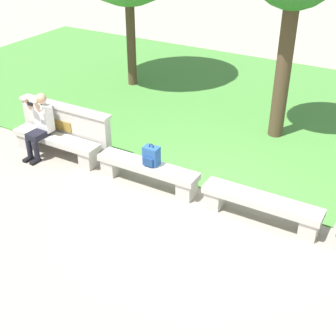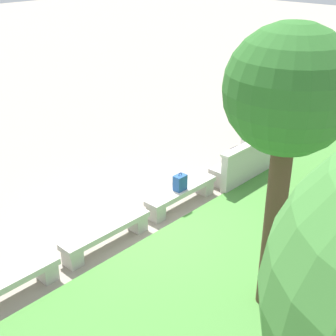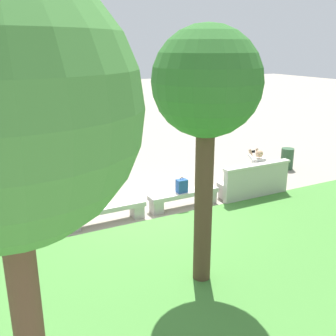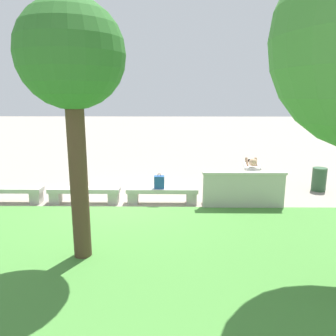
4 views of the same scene
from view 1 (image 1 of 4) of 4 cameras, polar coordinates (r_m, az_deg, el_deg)
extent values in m
plane|color=gray|center=(8.39, 3.96, -4.04)|extent=(80.00, 80.00, 0.00)
cube|color=#478438|center=(12.01, 13.38, 6.52)|extent=(20.65, 8.00, 0.03)
cube|color=#B7B2A8|center=(9.86, -13.50, 3.43)|extent=(2.02, 0.40, 0.12)
cube|color=#B7B2A8|center=(10.51, -16.72, 3.31)|extent=(0.28, 0.34, 0.33)
cube|color=#B7B2A8|center=(9.47, -9.61, 1.12)|extent=(0.28, 0.34, 0.33)
cube|color=#B7B2A8|center=(8.64, -2.53, 0.17)|extent=(2.02, 0.40, 0.12)
cube|color=#B7B2A8|center=(9.16, -6.89, 0.27)|extent=(0.28, 0.34, 0.33)
cube|color=#B7B2A8|center=(8.40, 2.30, -2.58)|extent=(0.28, 0.34, 0.33)
cube|color=#B7B2A8|center=(7.85, 11.32, -3.93)|extent=(2.02, 0.40, 0.12)
cube|color=#B7B2A8|center=(8.21, 5.74, -3.63)|extent=(0.28, 0.34, 0.33)
cube|color=#B7B2A8|center=(7.83, 16.87, -6.91)|extent=(0.28, 0.34, 0.33)
cube|color=#B7B2A8|center=(10.05, -12.28, 4.64)|extent=(2.18, 0.18, 0.95)
cube|color=beige|center=(9.84, -12.60, 7.28)|extent=(2.24, 0.24, 0.06)
cube|color=olive|center=(9.93, -12.71, 5.01)|extent=(0.44, 0.02, 0.22)
cube|color=black|center=(10.02, -16.66, 1.06)|extent=(0.11, 0.24, 0.06)
cylinder|color=black|center=(9.96, -16.55, 2.28)|extent=(0.11, 0.11, 0.42)
cube|color=black|center=(9.89, -15.86, 0.76)|extent=(0.11, 0.24, 0.06)
cylinder|color=black|center=(9.83, -15.75, 2.00)|extent=(0.11, 0.11, 0.42)
cube|color=black|center=(9.89, -15.59, 3.97)|extent=(0.31, 0.43, 0.12)
cube|color=silver|center=(9.91, -14.88, 5.94)|extent=(0.35, 0.23, 0.56)
sphere|color=tan|center=(9.75, -15.21, 8.18)|extent=(0.22, 0.22, 0.22)
cylinder|color=silver|center=(9.87, -16.30, 7.47)|extent=(0.10, 0.31, 0.21)
cylinder|color=tan|center=(9.71, -16.69, 7.53)|extent=(0.11, 0.19, 0.27)
cylinder|color=silver|center=(9.60, -14.72, 7.06)|extent=(0.10, 0.31, 0.21)
cylinder|color=tan|center=(9.53, -15.65, 7.26)|extent=(0.10, 0.19, 0.27)
cube|color=black|center=(9.57, -16.46, 7.49)|extent=(0.15, 0.02, 0.08)
cube|color=#234C8C|center=(8.49, -2.02, 1.49)|extent=(0.28, 0.20, 0.36)
cube|color=navy|center=(8.45, -2.41, 0.75)|extent=(0.20, 0.06, 0.16)
torus|color=black|center=(8.40, -2.05, 2.68)|extent=(0.10, 0.02, 0.10)
cylinder|color=#4C3826|center=(13.18, -4.55, 15.80)|extent=(0.25, 0.25, 2.80)
cylinder|color=#4C3826|center=(10.30, 13.89, 11.65)|extent=(0.33, 0.33, 3.12)
camera|label=2|loc=(12.82, 48.84, 24.67)|focal=50.00mm
camera|label=3|loc=(14.95, 36.81, 23.27)|focal=42.00mm
camera|label=4|loc=(15.84, 15.13, 23.34)|focal=35.00mm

